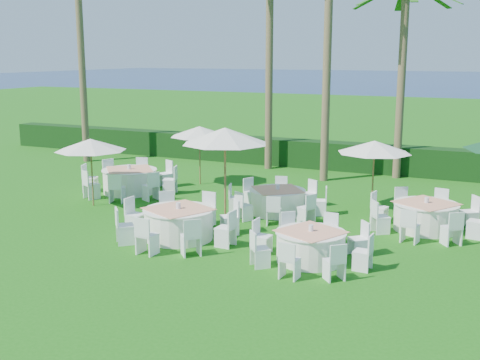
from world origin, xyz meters
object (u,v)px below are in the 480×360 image
Objects in this scene: banquet_table_c at (311,245)px; umbrella_c at (199,131)px; umbrella_a at (91,145)px; banquet_table_b at (179,223)px; banquet_table_e at (278,201)px; umbrella_d at (374,147)px; banquet_table_f at (426,216)px; banquet_table_d at (130,180)px; umbrella_b at (225,136)px.

banquet_table_c is 1.33× the size of umbrella_c.
banquet_table_c is 8.80m from umbrella_a.
banquet_table_b is 1.10× the size of banquet_table_e.
umbrella_c reaches higher than banquet_table_b.
umbrella_d is (8.64, 3.29, 0.02)m from umbrella_a.
banquet_table_f is (4.56, 0.03, 0.01)m from banquet_table_e.
umbrella_c is at bearing 146.76° from banquet_table_e.
umbrella_d reaches higher than banquet_table_f.
banquet_table_e is 5.44m from umbrella_c.
banquet_table_d is 8.88m from umbrella_d.
umbrella_c is at bearing 170.21° from umbrella_d.
banquet_table_e is 2.80m from umbrella_b.
banquet_table_f is at bearing 9.13° from umbrella_a.
banquet_table_e is at bearing 121.30° from banquet_table_c.
umbrella_b is (4.76, -1.76, 2.12)m from banquet_table_d.
banquet_table_d is at bearing 177.50° from banquet_table_f.
umbrella_a is at bearing -89.46° from banquet_table_d.
banquet_table_b reaches higher than banquet_table_f.
banquet_table_f is at bearing 12.64° from umbrella_b.
umbrella_c is at bearing 54.68° from banquet_table_d.
banquet_table_f is at bearing -2.50° from banquet_table_d.
umbrella_c is at bearing 127.00° from umbrella_b.
umbrella_a is 4.78m from umbrella_b.
banquet_table_c is at bearing -15.03° from umbrella_a.
banquet_table_b is 5.15m from umbrella_a.
banquet_table_c is 4.97m from umbrella_b.
umbrella_b is at bearing -167.36° from banquet_table_f.
banquet_table_e is at bearing 45.73° from umbrella_b.
banquet_table_e is 1.31× the size of umbrella_d.
banquet_table_b is at bearing -112.41° from banquet_table_e.
banquet_table_b is 3.95m from banquet_table_e.
umbrella_d is (4.17, 5.28, 1.64)m from banquet_table_b.
banquet_table_b is at bearing -128.27° from umbrella_d.
banquet_table_b reaches higher than banquet_table_e.
banquet_table_b is 3.21m from umbrella_b.
umbrella_b is at bearing -143.34° from umbrella_d.
umbrella_b reaches higher than umbrella_d.
banquet_table_e is 1.09× the size of umbrella_b.
umbrella_a is at bearing -110.05° from umbrella_c.
banquet_table_d is at bearing 137.32° from banquet_table_b.
umbrella_a is 0.83× the size of umbrella_b.
banquet_table_b is at bearing -23.96° from umbrella_a.
umbrella_a is at bearing 164.97° from banquet_table_c.
umbrella_a reaches higher than banquet_table_b.
banquet_table_e is (6.00, -0.49, -0.05)m from banquet_table_d.
banquet_table_c is (3.88, -0.25, -0.05)m from banquet_table_b.
banquet_table_c is 0.94× the size of banquet_table_f.
banquet_table_f is 1.14× the size of umbrella_b.
umbrella_a is at bearing -159.13° from umbrella_d.
banquet_table_d is 2.69m from umbrella_a.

